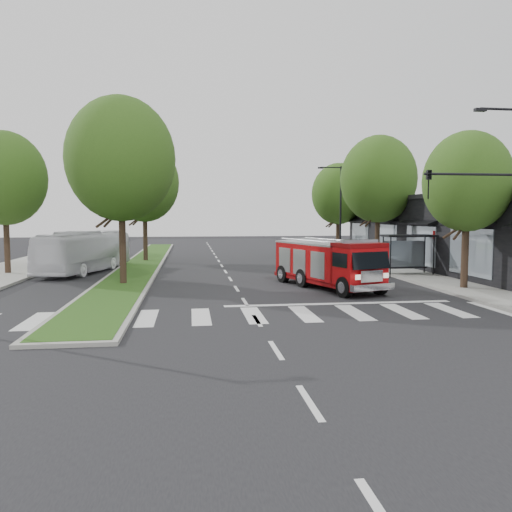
{
  "coord_description": "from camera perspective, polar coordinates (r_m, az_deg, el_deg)",
  "views": [
    {
      "loc": [
        -2.39,
        -21.67,
        3.81
      ],
      "look_at": [
        0.88,
        2.86,
        1.8
      ],
      "focal_mm": 35.0,
      "sensor_mm": 36.0,
      "label": 1
    }
  ],
  "objects": [
    {
      "name": "ground",
      "position": [
        22.13,
        -1.28,
        -5.27
      ],
      "size": [
        140.0,
        140.0,
        0.0
      ],
      "primitive_type": "plane",
      "color": "black",
      "rests_on": "ground"
    },
    {
      "name": "sidewalk_right",
      "position": [
        35.19,
        17.5,
        -1.66
      ],
      "size": [
        5.0,
        80.0,
        0.15
      ],
      "primitive_type": "cube",
      "color": "gray",
      "rests_on": "ground"
    },
    {
      "name": "median",
      "position": [
        40.0,
        -12.73,
        -0.82
      ],
      "size": [
        3.0,
        50.0,
        0.15
      ],
      "color": "gray",
      "rests_on": "ground"
    },
    {
      "name": "storefront_row",
      "position": [
        37.15,
        23.9,
        2.23
      ],
      "size": [
        8.0,
        30.0,
        5.0
      ],
      "primitive_type": "cube",
      "color": "black",
      "rests_on": "ground"
    },
    {
      "name": "bus_shelter",
      "position": [
        32.81,
        16.9,
        1.35
      ],
      "size": [
        3.2,
        1.6,
        2.61
      ],
      "color": "black",
      "rests_on": "ground"
    },
    {
      "name": "tree_right_near",
      "position": [
        27.49,
        23.0,
        7.82
      ],
      "size": [
        4.4,
        4.4,
        8.05
      ],
      "color": "black",
      "rests_on": "ground"
    },
    {
      "name": "tree_right_mid",
      "position": [
        38.37,
        13.81,
        8.52
      ],
      "size": [
        5.6,
        5.6,
        9.72
      ],
      "color": "black",
      "rests_on": "ground"
    },
    {
      "name": "tree_right_far",
      "position": [
        47.77,
        9.39,
        7.02
      ],
      "size": [
        5.0,
        5.0,
        8.73
      ],
      "color": "black",
      "rests_on": "ground"
    },
    {
      "name": "tree_median_near",
      "position": [
        28.06,
        -15.2,
        10.63
      ],
      "size": [
        5.8,
        5.8,
        10.16
      ],
      "color": "black",
      "rests_on": "ground"
    },
    {
      "name": "tree_median_far",
      "position": [
        41.91,
        -12.65,
        8.2
      ],
      "size": [
        5.6,
        5.6,
        9.72
      ],
      "color": "black",
      "rests_on": "ground"
    },
    {
      "name": "tree_left_mid",
      "position": [
        35.69,
        -26.83,
        7.93
      ],
      "size": [
        5.2,
        5.2,
        9.16
      ],
      "color": "black",
      "rests_on": "ground"
    },
    {
      "name": "streetlight_right_near",
      "position": [
        21.79,
        26.02,
        6.43
      ],
      "size": [
        4.08,
        0.22,
        8.0
      ],
      "color": "black",
      "rests_on": "ground"
    },
    {
      "name": "streetlight_right_far",
      "position": [
        43.57,
        9.45,
        5.46
      ],
      "size": [
        2.11,
        0.2,
        8.0
      ],
      "color": "black",
      "rests_on": "ground"
    },
    {
      "name": "fire_engine",
      "position": [
        26.44,
        8.13,
        -0.89
      ],
      "size": [
        4.56,
        8.03,
        2.67
      ],
      "rotation": [
        0.0,
        0.0,
        0.32
      ],
      "color": "#640507",
      "rests_on": "ground"
    },
    {
      "name": "city_bus",
      "position": [
        35.38,
        -18.91,
        0.47
      ],
      "size": [
        4.77,
        10.24,
        2.78
      ],
      "primitive_type": "imported",
      "rotation": [
        0.0,
        0.0,
        -0.25
      ],
      "color": "white",
      "rests_on": "ground"
    }
  ]
}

